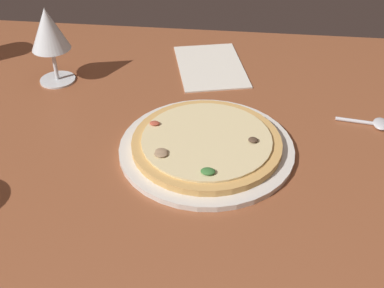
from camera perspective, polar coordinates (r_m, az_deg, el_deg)
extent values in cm
cube|color=brown|center=(79.28, -1.79, -3.84)|extent=(150.00, 110.00, 4.00)
cylinder|color=silver|center=(81.10, 1.75, -0.48)|extent=(29.78, 29.78, 1.00)
cylinder|color=tan|center=(80.43, 1.76, 0.15)|extent=(25.45, 25.45, 1.20)
cylinder|color=beige|center=(79.96, 1.77, 0.60)|extent=(22.07, 22.07, 0.40)
ellipsoid|color=#AD4733|center=(83.13, -4.51, 2.51)|extent=(1.80, 1.33, 0.58)
ellipsoid|color=#387033|center=(72.49, 1.92, -3.29)|extent=(2.27, 1.76, 0.74)
ellipsoid|color=#937556|center=(76.76, -3.66, -0.77)|extent=(2.06, 1.74, 0.62)
ellipsoid|color=#4C3828|center=(79.48, 7.34, 0.49)|extent=(1.61, 1.51, 0.65)
ellipsoid|color=#937556|center=(76.11, -3.75, -1.19)|extent=(2.18, 1.79, 0.53)
cylinder|color=silver|center=(105.33, -15.80, 7.43)|extent=(7.36, 7.36, 0.40)
cylinder|color=silver|center=(103.64, -16.14, 9.20)|extent=(0.80, 0.80, 6.99)
cone|color=silver|center=(100.44, -16.90, 13.09)|extent=(7.82, 7.82, 8.52)
cone|color=#5B0F19|center=(101.20, -16.70, 12.08)|extent=(3.79, 3.79, 4.58)
cube|color=silver|center=(106.96, 2.23, 9.31)|extent=(18.91, 23.96, 0.30)
ellipsoid|color=silver|center=(93.56, 21.71, 2.27)|extent=(3.32, 4.35, 1.00)
cylinder|color=silver|center=(93.05, 19.27, 2.58)|extent=(8.08, 1.80, 0.70)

